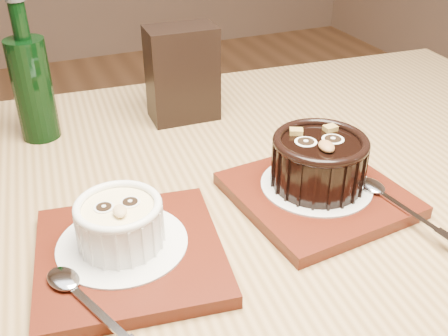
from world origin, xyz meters
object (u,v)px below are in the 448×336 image
Objects in this scene: tray_left at (130,255)px; ramekin_dark at (319,159)px; table at (211,269)px; tray_right at (317,195)px; ramekin_white at (120,221)px; condiment_stand at (182,74)px; green_bottle at (32,86)px.

tray_left is 1.66× the size of ramekin_dark.
tray_right is at bearing -14.75° from table.
ramekin_dark is at bearing 7.12° from ramekin_white.
table is 11.53× the size of ramekin_dark.
table is 0.29m from condiment_stand.
tray_left is 0.24m from ramekin_dark.
table is 0.19m from ramekin_dark.
green_bottle is (-0.28, 0.29, 0.07)m from tray_right.
condiment_stand reaches higher than tray_left.
table is 8.95× the size of condiment_stand.
tray_left is at bearing -63.40° from ramekin_white.
green_bottle reaches higher than tray_left.
green_bottle is (-0.28, 0.29, 0.03)m from ramekin_dark.
ramekin_white is 0.78× the size of ramekin_dark.
condiment_stand is (0.05, 0.24, 0.16)m from table.
ramekin_dark is (0.12, -0.02, 0.14)m from table.
green_bottle is (-0.16, 0.26, 0.17)m from table.
tray_left is at bearing -118.42° from condiment_stand.
tray_right is at bearing 5.30° from ramekin_white.
green_bottle is at bearing 145.85° from ramekin_dark.
tray_left is at bearing -161.85° from ramekin_dark.
tray_left reaches higher than table.
tray_right is 0.41m from green_bottle.
ramekin_dark is 0.28m from condiment_stand.
ramekin_dark reaches higher than table.
green_bottle is at bearing 99.08° from tray_left.
green_bottle is at bearing 174.55° from condiment_stand.
green_bottle is (-0.21, 0.02, 0.01)m from condiment_stand.
tray_right is (0.23, 0.01, -0.04)m from ramekin_white.
green_bottle is (-0.05, 0.31, 0.07)m from tray_left.
condiment_stand is 0.21m from green_bottle.
condiment_stand is 0.70× the size of green_bottle.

